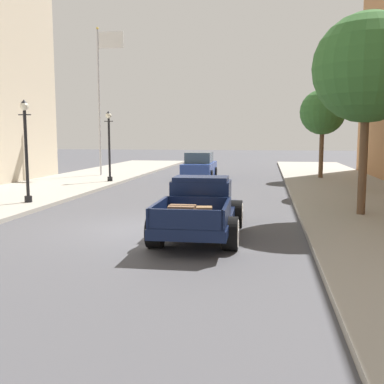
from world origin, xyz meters
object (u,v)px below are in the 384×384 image
Objects in this scene: street_tree_nearest at (367,68)px; street_tree_third at (323,112)px; street_lamp_near at (26,143)px; street_lamp_far at (109,141)px; hotrod_truck_navy at (201,207)px; flagpole at (102,85)px; street_tree_second at (365,88)px; car_background_blue at (199,167)px.

street_tree_nearest reaches higher than street_tree_third.
street_lamp_far is at bearing 87.44° from street_lamp_near.
hotrod_truck_navy is at bearing -146.40° from street_tree_nearest.
flagpole is 1.75× the size of street_tree_third.
street_lamp_near is 0.42× the size of flagpole.
street_tree_third reaches higher than street_lamp_near.
flagpole is (-1.66, 3.63, 3.39)m from street_lamp_far.
street_tree_second reaches higher than hotrod_truck_navy.
street_lamp_near is 0.63× the size of street_tree_second.
flagpole is (-8.48, 15.66, 5.02)m from hotrod_truck_navy.
street_lamp_far is (-4.52, -3.48, 1.62)m from car_background_blue.
street_lamp_far is 5.23m from flagpole.
street_tree_second is at bearing 24.52° from street_lamp_near.
street_lamp_near is (-4.88, -11.64, 1.62)m from car_background_blue.
street_tree_second is (12.91, -2.11, 2.43)m from street_lamp_far.
street_lamp_far is at bearing 142.65° from street_tree_nearest.
street_lamp_near is at bearing 176.68° from street_tree_nearest.
car_background_blue is at bearing 119.87° from street_tree_nearest.
flagpole is 15.68m from street_tree_second.
street_tree_second is at bearing -33.68° from car_background_blue.
street_lamp_far is 12.58m from street_tree_third.
hotrod_truck_navy is 0.79× the size of street_tree_nearest.
car_background_blue is 1.12× the size of street_lamp_near.
street_tree_nearest reaches higher than hotrod_truck_navy.
street_tree_second reaches higher than street_lamp_near.
flagpole is at bearing -178.18° from street_tree_third.
street_tree_nearest is at bearing 33.60° from hotrod_truck_navy.
car_background_blue is 14.78m from street_tree_nearest.
street_tree_second is (8.39, -5.59, 4.05)m from car_background_blue.
street_tree_third reaches higher than street_lamp_far.
car_background_blue is 8.00m from street_tree_third.
hotrod_truck_navy is at bearing -60.44° from street_lamp_far.
hotrod_truck_navy is 13.93m from street_lamp_far.
street_tree_third is (11.80, 4.06, 1.64)m from street_lamp_far.
street_tree_third is at bearing 72.82° from hotrod_truck_navy.
street_tree_nearest is 1.21× the size of street_tree_third.
street_tree_second reaches higher than street_lamp_far.
street_tree_nearest is (4.78, 3.18, 3.99)m from hotrod_truck_navy.
street_tree_third is at bearing 18.97° from street_lamp_far.
street_lamp_near is 0.74× the size of street_tree_third.
car_background_blue is (-2.31, 15.52, 0.01)m from hotrod_truck_navy.
flagpole reaches higher than car_background_blue.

